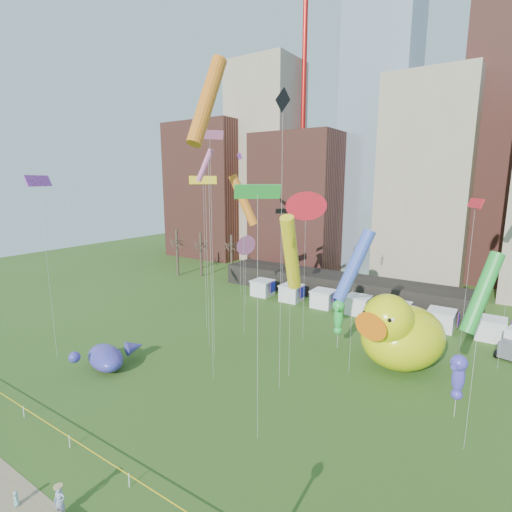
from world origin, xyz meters
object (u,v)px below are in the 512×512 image
Objects in this scene: small_duck at (422,345)px; seahorse_green at (338,314)px; big_duck at (399,333)px; whale_inflatable at (107,357)px; seahorse_purple at (459,374)px; toddler at (16,498)px; woman at (60,502)px.

small_duck is 0.94× the size of seahorse_green.
big_duck reaches higher than whale_inflatable.
seahorse_purple is (11.82, -6.47, -0.27)m from seahorse_green.
seahorse_green reaches higher than toddler.
small_duck is at bearing 55.06° from whale_inflatable.
big_duck is 7.86m from seahorse_purple.
big_duck is at bearing 52.22° from whale_inflatable.
whale_inflatable is 16.91m from woman.
whale_inflatable reaches higher than toddler.
toddler is at bearing -114.03° from seahorse_green.
small_duck is 1.01× the size of seahorse_purple.
big_duck is 6.38m from seahorse_green.
seahorse_green reaches higher than seahorse_purple.
whale_inflatable is (-22.77, -14.99, -2.39)m from big_duck.
small_duck is 5.73× the size of toddler.
seahorse_green reaches higher than small_duck.
woman is at bearing 41.56° from toddler.
big_duck reaches higher than woman.
small_duck is 2.88× the size of woman.
seahorse_green is 27.94m from woman.
big_duck is 12.30× the size of toddler.
big_duck is 30.71m from toddler.
seahorse_purple is at bearing -39.19° from seahorse_green.
seahorse_purple is at bearing -39.92° from small_duck.
toddler is at bearing -33.81° from whale_inflatable.
whale_inflatable is 15.85m from toddler.
big_duck is at bearing 86.27° from toddler.
whale_inflatable is 3.84× the size of woman.
whale_inflatable reaches higher than woman.
toddler is (-18.67, -21.96, -3.06)m from seahorse_purple.
small_duck is 31.81m from woman.
seahorse_green is 23.00m from whale_inflatable.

